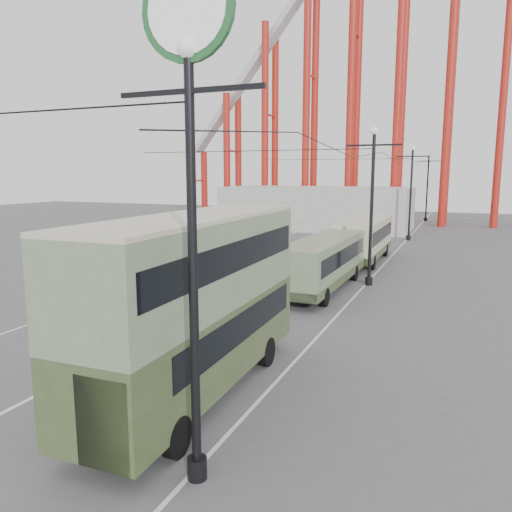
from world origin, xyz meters
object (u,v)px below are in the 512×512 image
at_px(double_decker_bus, 197,296).
at_px(single_decker_cream, 365,238).
at_px(single_decker_green, 324,261).
at_px(lamp_post_near, 190,114).
at_px(pedestrian, 214,303).

xyz_separation_m(double_decker_bus, single_decker_cream, (0.29, 25.38, -1.28)).
bearing_deg(single_decker_green, single_decker_cream, 88.75).
xyz_separation_m(lamp_post_near, single_decker_cream, (-1.81, 29.20, -6.05)).
relative_size(double_decker_bus, single_decker_cream, 1.00).
xyz_separation_m(lamp_post_near, double_decker_bus, (-2.10, 3.82, -4.77)).
height_order(lamp_post_near, single_decker_green, lamp_post_near).
height_order(single_decker_green, pedestrian, single_decker_green).
relative_size(single_decker_green, pedestrian, 6.52).
xyz_separation_m(double_decker_bus, single_decker_green, (-0.11, 14.97, -1.39)).
distance_m(single_decker_green, pedestrian, 8.45).
height_order(single_decker_cream, pedestrian, single_decker_cream).
height_order(single_decker_green, single_decker_cream, single_decker_cream).
bearing_deg(pedestrian, single_decker_cream, -97.29).
height_order(lamp_post_near, double_decker_bus, lamp_post_near).
bearing_deg(single_decker_green, lamp_post_near, -82.30).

